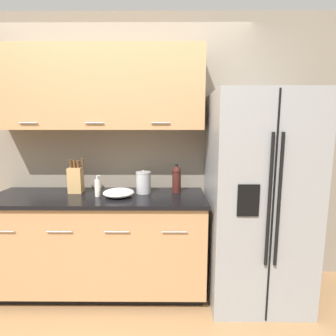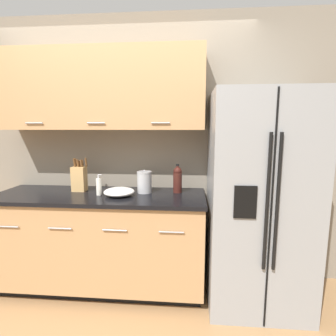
% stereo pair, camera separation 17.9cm
% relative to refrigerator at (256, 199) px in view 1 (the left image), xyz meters
% --- Properties ---
extents(wall_back, '(10.00, 0.39, 2.60)m').
position_rel_refrigerator_xyz_m(wall_back, '(-1.29, 0.36, 0.54)').
color(wall_back, gray).
rests_on(wall_back, ground_plane).
extents(counter_unit, '(1.94, 0.64, 0.92)m').
position_rel_refrigerator_xyz_m(counter_unit, '(-1.41, 0.06, -0.44)').
color(counter_unit, black).
rests_on(counter_unit, ground_plane).
extents(refrigerator, '(0.82, 0.76, 1.82)m').
position_rel_refrigerator_xyz_m(refrigerator, '(0.00, 0.00, 0.00)').
color(refrigerator, gray).
rests_on(refrigerator, ground_plane).
extents(knife_block, '(0.14, 0.10, 0.32)m').
position_rel_refrigerator_xyz_m(knife_block, '(-1.64, 0.15, 0.14)').
color(knife_block, tan).
rests_on(knife_block, counter_unit).
extents(wine_bottle, '(0.08, 0.08, 0.27)m').
position_rel_refrigerator_xyz_m(wine_bottle, '(-0.70, 0.18, 0.14)').
color(wine_bottle, '#3D1914').
rests_on(wine_bottle, counter_unit).
extents(soap_dispenser, '(0.05, 0.05, 0.19)m').
position_rel_refrigerator_xyz_m(soap_dispenser, '(-1.40, 0.02, 0.09)').
color(soap_dispenser, silver).
rests_on(soap_dispenser, counter_unit).
extents(steel_canister, '(0.14, 0.14, 0.22)m').
position_rel_refrigerator_xyz_m(steel_canister, '(-1.01, 0.14, 0.12)').
color(steel_canister, '#A3A3A5').
rests_on(steel_canister, counter_unit).
extents(mixing_bowl, '(0.27, 0.27, 0.07)m').
position_rel_refrigerator_xyz_m(mixing_bowl, '(-1.21, 0.01, 0.05)').
color(mixing_bowl, white).
rests_on(mixing_bowl, counter_unit).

